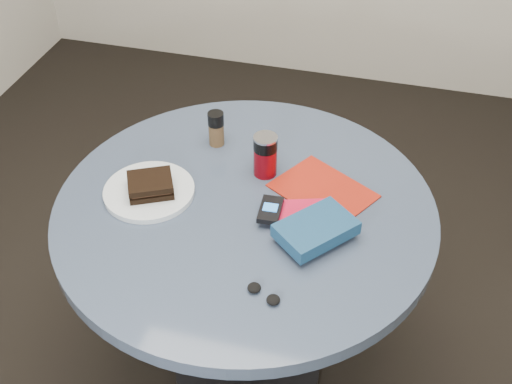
% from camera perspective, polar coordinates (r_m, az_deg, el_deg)
% --- Properties ---
extents(ground, '(4.00, 4.00, 0.00)m').
position_cam_1_polar(ground, '(2.25, -0.77, -15.53)').
color(ground, black).
rests_on(ground, ground).
extents(table, '(1.00, 1.00, 0.75)m').
position_cam_1_polar(table, '(1.79, -0.93, -5.03)').
color(table, black).
rests_on(table, ground).
extents(plate, '(0.31, 0.31, 0.02)m').
position_cam_1_polar(plate, '(1.73, -9.48, 0.06)').
color(plate, silver).
rests_on(plate, table).
extents(sandwich, '(0.15, 0.14, 0.04)m').
position_cam_1_polar(sandwich, '(1.70, -9.36, 0.61)').
color(sandwich, black).
rests_on(sandwich, plate).
extents(soda_can, '(0.07, 0.07, 0.12)m').
position_cam_1_polar(soda_can, '(1.74, 0.83, 3.29)').
color(soda_can, '#6B050D').
rests_on(soda_can, table).
extents(pepper_grinder, '(0.06, 0.06, 0.11)m').
position_cam_1_polar(pepper_grinder, '(1.85, -3.56, 5.67)').
color(pepper_grinder, '#4F3A22').
rests_on(pepper_grinder, table).
extents(magazine, '(0.31, 0.29, 0.00)m').
position_cam_1_polar(magazine, '(1.72, 5.96, 0.10)').
color(magazine, maroon).
rests_on(magazine, table).
extents(red_book, '(0.19, 0.15, 0.01)m').
position_cam_1_polar(red_book, '(1.63, 4.28, -2.05)').
color(red_book, '#B80E30').
rests_on(red_book, magazine).
extents(novel, '(0.21, 0.22, 0.04)m').
position_cam_1_polar(novel, '(1.56, 5.35, -3.31)').
color(novel, navy).
rests_on(novel, red_book).
extents(mp3_player, '(0.06, 0.10, 0.02)m').
position_cam_1_polar(mp3_player, '(1.62, 1.29, -1.59)').
color(mp3_player, black).
rests_on(mp3_player, red_book).
extents(headphones, '(0.09, 0.06, 0.02)m').
position_cam_1_polar(headphones, '(1.45, 0.68, -9.03)').
color(headphones, black).
rests_on(headphones, table).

